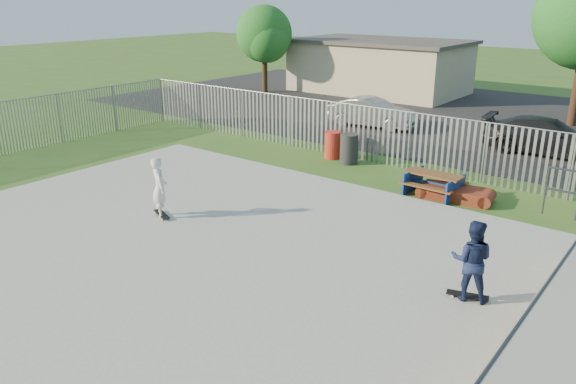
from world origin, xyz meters
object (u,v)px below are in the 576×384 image
Objects in this scene: car_silver at (372,113)px; tree_left at (264,34)px; skater_white at (160,187)px; picnic_table at (434,184)px; trash_bin_red at (333,145)px; funbox at (455,194)px; car_dark at (547,136)px; trash_bin_grey at (349,149)px; skater_navy at (472,260)px.

tree_left reaches higher than car_silver.
tree_left is 21.45m from skater_white.
picnic_table is 4.96m from trash_bin_red.
car_dark reaches higher than funbox.
car_dark is 18.52m from tree_left.
trash_bin_red is (-5.38, 1.50, 0.32)m from funbox.
skater_navy reaches higher than trash_bin_grey.
skater_white is at bearing -57.43° from tree_left.
skater_navy is at bearing -42.15° from trash_bin_red.
funbox is 9.77m from car_silver.
car_dark is (5.26, 5.68, 0.16)m from trash_bin_grey.
trash_bin_grey is at bearing 131.89° from car_dark.
tree_left reaches higher than skater_navy.
picnic_table is 1.58× the size of trash_bin_grey.
car_silver is at bearing -23.75° from tree_left.
car_dark is at bearing -83.92° from skater_white.
trash_bin_red is at bearing 163.29° from picnic_table.
picnic_table is 0.42× the size of car_silver.
trash_bin_red is 0.22× the size of car_dark.
picnic_table is 9.35m from car_silver.
picnic_table is at bearing -19.43° from trash_bin_grey.
trash_bin_grey reaches higher than funbox.
car_silver reaches higher than trash_bin_red.
tree_left reaches higher than trash_bin_red.
car_dark is 2.85× the size of skater_navy.
skater_navy is (7.92, -7.17, 0.46)m from trash_bin_red.
skater_navy is at bearing -41.17° from tree_left.
car_dark is (1.40, 7.04, 0.34)m from picnic_table.
skater_white is at bearing -97.44° from trash_bin_grey.
trash_bin_grey is 0.27× the size of car_silver.
skater_navy is (1.82, -12.64, 0.27)m from car_dark.
car_silver reaches higher than funbox.
trash_bin_grey is 16.36m from tree_left.
skater_navy is (9.38, -12.63, 0.29)m from car_silver.
trash_bin_grey is at bearing -61.26° from skater_navy.
picnic_table is at bearing 163.49° from car_dark.
skater_white is (-0.18, -8.00, 0.46)m from trash_bin_red.
trash_bin_grey is 9.94m from skater_navy.
skater_navy and skater_white have the same top height.
car_silver is at bearing 132.99° from picnic_table.
trash_bin_grey is (-4.54, 1.29, 0.36)m from funbox.
skater_navy is at bearing -44.50° from trash_bin_grey.
car_dark reaches higher than trash_bin_grey.
trash_bin_grey is 7.88m from skater_white.
trash_bin_red is 0.86m from trash_bin_grey.
funbox is 20.78m from tree_left.
car_silver is at bearing 104.98° from trash_bin_red.
car_dark is at bearing 80.53° from picnic_table.
skater_white reaches higher than funbox.
funbox is 0.42× the size of car_dark.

